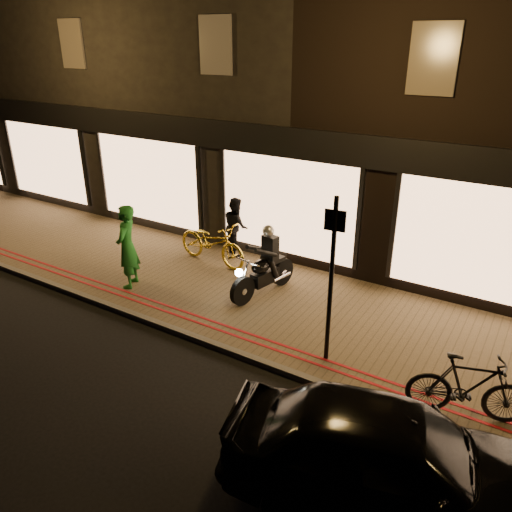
{
  "coord_description": "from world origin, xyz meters",
  "views": [
    {
      "loc": [
        5.46,
        -6.25,
        5.38
      ],
      "look_at": [
        0.32,
        2.0,
        1.1
      ],
      "focal_mm": 35.0,
      "sensor_mm": 36.0,
      "label": 1
    }
  ],
  "objects": [
    {
      "name": "sidewalk",
      "position": [
        0.0,
        2.0,
        0.06
      ],
      "size": [
        50.0,
        4.0,
        0.12
      ],
      "primitive_type": "cube",
      "color": "brown",
      "rests_on": "ground"
    },
    {
      "name": "motorcycle",
      "position": [
        0.4,
        2.24,
        0.73
      ],
      "size": [
        0.7,
        1.92,
        1.59
      ],
      "rotation": [
        0.0,
        0.0,
        -0.2
      ],
      "color": "black",
      "rests_on": "sidewalk"
    },
    {
      "name": "red_kerb_lines",
      "position": [
        0.0,
        0.55,
        0.12
      ],
      "size": [
        50.0,
        0.26,
        0.01
      ],
      "color": "maroon",
      "rests_on": "sidewalk"
    },
    {
      "name": "sign_post",
      "position": [
        2.6,
        0.72,
        1.8
      ],
      "size": [
        0.35,
        0.09,
        3.0
      ],
      "rotation": [
        0.0,
        0.0,
        0.11
      ],
      "color": "black",
      "rests_on": "sidewalk"
    },
    {
      "name": "parked_car",
      "position": [
        4.44,
        -1.51,
        0.71
      ],
      "size": [
        4.43,
        2.67,
        1.41
      ],
      "primitive_type": "imported",
      "rotation": [
        0.0,
        0.0,
        1.83
      ],
      "color": "black",
      "rests_on": "ground"
    },
    {
      "name": "kerb_stone",
      "position": [
        0.0,
        0.05,
        0.06
      ],
      "size": [
        50.0,
        0.14,
        0.12
      ],
      "primitive_type": "cube",
      "color": "#59544C",
      "rests_on": "ground"
    },
    {
      "name": "bicycle_dark",
      "position": [
        4.99,
        0.44,
        0.65
      ],
      "size": [
        1.84,
        1.03,
        1.07
      ],
      "primitive_type": "imported",
      "rotation": [
        0.0,
        0.0,
        1.89
      ],
      "color": "black",
      "rests_on": "sidewalk"
    },
    {
      "name": "building_row",
      "position": [
        -0.0,
        8.99,
        4.25
      ],
      "size": [
        48.0,
        10.11,
        8.5
      ],
      "color": "black",
      "rests_on": "ground"
    },
    {
      "name": "ground",
      "position": [
        0.0,
        0.0,
        0.0
      ],
      "size": [
        90.0,
        90.0,
        0.0
      ],
      "primitive_type": "plane",
      "color": "black",
      "rests_on": "ground"
    },
    {
      "name": "person_green",
      "position": [
        -2.42,
        0.95,
        1.08
      ],
      "size": [
        0.71,
        0.83,
        1.92
      ],
      "primitive_type": "imported",
      "rotation": [
        0.0,
        0.0,
        -1.15
      ],
      "color": "#1D7023",
      "rests_on": "sidewalk"
    },
    {
      "name": "bicycle_gold",
      "position": [
        -1.57,
        2.97,
        0.67
      ],
      "size": [
        2.14,
        0.94,
        1.09
      ],
      "primitive_type": "imported",
      "rotation": [
        0.0,
        0.0,
        1.47
      ],
      "color": "gold",
      "rests_on": "sidewalk"
    },
    {
      "name": "person_dark",
      "position": [
        -1.41,
        3.8,
        0.88
      ],
      "size": [
        0.93,
        0.92,
        1.52
      ],
      "primitive_type": "imported",
      "rotation": [
        0.0,
        0.0,
        2.43
      ],
      "color": "black",
      "rests_on": "sidewalk"
    }
  ]
}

